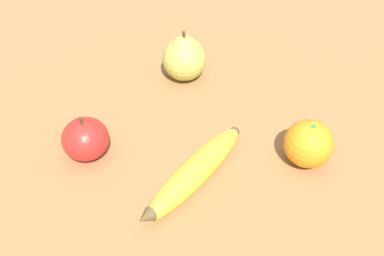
{
  "coord_description": "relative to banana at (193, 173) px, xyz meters",
  "views": [
    {
      "loc": [
        0.31,
        -0.28,
        0.53
      ],
      "look_at": [
        -0.06,
        0.05,
        0.03
      ],
      "focal_mm": 42.0,
      "sensor_mm": 36.0,
      "label": 1
    }
  ],
  "objects": [
    {
      "name": "apple",
      "position": [
        -0.15,
        -0.08,
        0.01
      ],
      "size": [
        0.07,
        0.07,
        0.08
      ],
      "color": "red",
      "rests_on": "ground_plane"
    },
    {
      "name": "ground_plane",
      "position": [
        -0.01,
        0.01,
        -0.02
      ],
      "size": [
        3.0,
        3.0,
        0.0
      ],
      "primitive_type": "plane",
      "color": "olive"
    },
    {
      "name": "banana",
      "position": [
        0.0,
        0.0,
        0.0
      ],
      "size": [
        0.08,
        0.23,
        0.04
      ],
      "rotation": [
        0.0,
        0.0,
        4.88
      ],
      "color": "yellow",
      "rests_on": "ground_plane"
    },
    {
      "name": "orange",
      "position": [
        0.08,
        0.16,
        0.02
      ],
      "size": [
        0.07,
        0.07,
        0.07
      ],
      "color": "orange",
      "rests_on": "ground_plane"
    },
    {
      "name": "pear",
      "position": [
        -0.19,
        0.16,
        0.02
      ],
      "size": [
        0.08,
        0.08,
        0.1
      ],
      "color": "#B7AD47",
      "rests_on": "ground_plane"
    }
  ]
}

